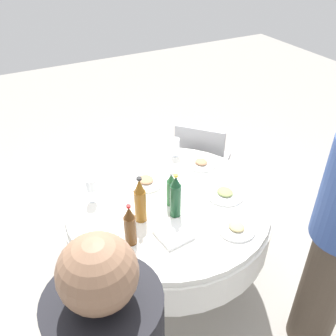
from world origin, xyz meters
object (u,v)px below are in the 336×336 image
object	(u,v)px
wine_glass_far	(175,144)
plate_outer	(225,194)
bottle_brown_north	(130,226)
bottle_dark_green_rear	(175,197)
bottle_green_west	(171,190)
chair_inner	(201,160)
plate_south	(146,181)
wine_glass_west	(91,186)
dining_table	(168,218)
bottle_amber_left	(140,201)
plate_mid	(201,164)
plate_near	(236,228)

from	to	relation	value
wine_glass_far	plate_outer	bearing A→B (deg)	-174.52
bottle_brown_north	bottle_dark_green_rear	xyz separation A→B (m)	(0.09, -0.32, 0.02)
bottle_green_west	chair_inner	bearing A→B (deg)	-45.23
plate_south	wine_glass_west	bearing A→B (deg)	91.86
plate_outer	dining_table	bearing A→B (deg)	70.03
bottle_amber_left	chair_inner	xyz separation A→B (m)	(0.66, -0.85, -0.36)
bottle_brown_north	chair_inner	size ratio (longest dim) A/B	0.31
bottle_amber_left	plate_outer	distance (m)	0.59
bottle_brown_north	bottle_green_west	size ratio (longest dim) A/B	1.12
bottle_green_west	plate_outer	xyz separation A→B (m)	(-0.08, -0.35, -0.10)
bottle_brown_north	plate_south	bearing A→B (deg)	-33.40
wine_glass_far	chair_inner	bearing A→B (deg)	-67.40
dining_table	wine_glass_far	world-z (taller)	wine_glass_far
plate_south	plate_mid	size ratio (longest dim) A/B	1.18
plate_near	plate_outer	xyz separation A→B (m)	(0.29, -0.13, 0.00)
wine_glass_west	dining_table	bearing A→B (deg)	-117.45
wine_glass_far	plate_south	size ratio (longest dim) A/B	0.58
wine_glass_west	plate_near	size ratio (longest dim) A/B	0.74
plate_south	plate_mid	xyz separation A→B (m)	(0.01, -0.44, -0.00)
bottle_amber_left	bottle_green_west	xyz separation A→B (m)	(0.04, -0.22, -0.03)
bottle_dark_green_rear	plate_near	world-z (taller)	bottle_dark_green_rear
bottle_dark_green_rear	wine_glass_west	bearing A→B (deg)	47.57
bottle_brown_north	plate_south	size ratio (longest dim) A/B	1.08
bottle_green_west	plate_mid	world-z (taller)	bottle_green_west
plate_near	plate_south	distance (m)	0.70
bottle_green_west	plate_outer	bearing A→B (deg)	-103.58
plate_near	plate_mid	distance (m)	0.68
wine_glass_far	plate_south	bearing A→B (deg)	121.45
chair_inner	plate_south	bearing A→B (deg)	-105.52
wine_glass_west	bottle_green_west	bearing A→B (deg)	-121.81
plate_outer	chair_inner	size ratio (longest dim) A/B	0.28
bottle_green_west	wine_glass_west	bearing A→B (deg)	58.19
bottle_brown_north	dining_table	bearing A→B (deg)	-56.79
wine_glass_far	bottle_amber_left	bearing A→B (deg)	135.31
plate_mid	dining_table	bearing A→B (deg)	121.33
bottle_amber_left	chair_inner	bearing A→B (deg)	-52.05
bottle_amber_left	plate_near	world-z (taller)	bottle_amber_left
chair_inner	plate_near	bearing A→B (deg)	-64.72
bottle_dark_green_rear	plate_outer	bearing A→B (deg)	-87.46
wine_glass_far	chair_inner	xyz separation A→B (m)	(0.14, -0.33, -0.32)
bottle_dark_green_rear	bottle_green_west	bearing A→B (deg)	-13.99
dining_table	bottle_dark_green_rear	world-z (taller)	bottle_dark_green_rear
bottle_brown_north	plate_outer	xyz separation A→B (m)	(0.10, -0.70, -0.11)
bottle_dark_green_rear	bottle_green_west	size ratio (longest dim) A/B	1.24
dining_table	bottle_dark_green_rear	distance (m)	0.32
plate_outer	plate_mid	bearing A→B (deg)	-7.53
bottle_dark_green_rear	chair_inner	world-z (taller)	bottle_dark_green_rear
bottle_green_west	plate_south	bearing A→B (deg)	9.59
dining_table	chair_inner	bearing A→B (deg)	-47.21
dining_table	bottle_brown_north	xyz separation A→B (m)	(-0.23, 0.35, 0.27)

